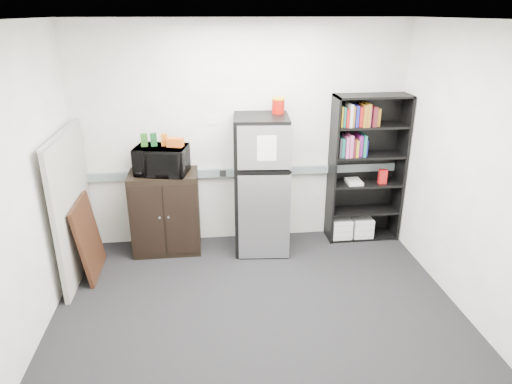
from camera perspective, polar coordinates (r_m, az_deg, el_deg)
floor at (r=4.57m, az=0.43°, el=-15.43°), size 4.00×4.00×0.00m
wall_back at (r=5.57m, az=-1.74°, el=7.00°), size 4.00×0.02×2.70m
wall_right at (r=4.59m, az=26.10°, el=1.52°), size 0.02×3.50×2.70m
wall_left at (r=4.18m, az=-27.85°, el=-0.64°), size 0.02×3.50×2.70m
ceiling at (r=3.65m, az=0.55°, el=20.74°), size 4.00×3.50×0.02m
electrical_raceway at (r=5.67m, az=-1.66°, el=2.53°), size 3.92×0.05×0.10m
wall_note at (r=5.50m, az=-5.43°, el=8.87°), size 0.14×0.00×0.10m
bookshelf at (r=5.82m, az=13.43°, el=3.19°), size 0.90×0.34×1.85m
cubicle_partition at (r=5.29m, az=-21.97°, el=-1.59°), size 0.06×1.30×1.62m
cabinet at (r=5.62m, az=-11.20°, el=-2.47°), size 0.80×0.53×1.00m
microwave at (r=5.37m, az=-11.72°, el=3.92°), size 0.65×0.51×0.32m
snack_box_a at (r=5.36m, az=-13.81°, el=6.34°), size 0.07×0.05×0.15m
snack_box_b at (r=5.35m, az=-12.68°, el=6.41°), size 0.08×0.06×0.15m
snack_box_c at (r=5.34m, az=-11.38°, el=6.42°), size 0.07×0.05×0.14m
snack_bag at (r=5.29m, az=-10.08°, el=6.14°), size 0.20×0.15×0.10m
refrigerator at (r=5.44m, az=0.63°, el=0.88°), size 0.68×0.70×1.66m
coffee_can at (r=5.33m, az=2.79°, el=10.85°), size 0.15×0.15×0.20m
framed_poster at (r=5.36m, az=-20.18°, el=-5.43°), size 0.16×0.68×0.87m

